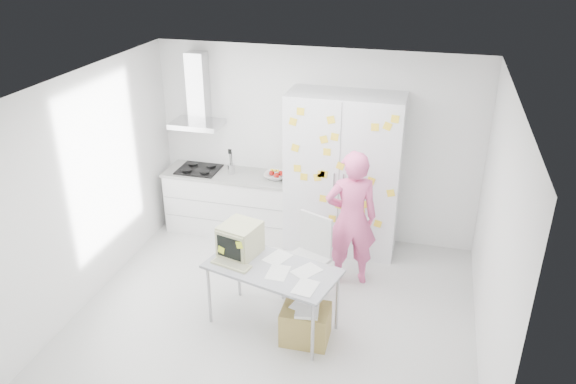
% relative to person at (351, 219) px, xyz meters
% --- Properties ---
extents(floor, '(4.50, 4.00, 0.02)m').
position_rel_person_xyz_m(floor, '(-0.70, -0.85, -0.89)').
color(floor, silver).
rests_on(floor, ground).
extents(walls, '(4.52, 4.01, 2.70)m').
position_rel_person_xyz_m(walls, '(-0.70, -0.13, 0.47)').
color(walls, white).
rests_on(walls, ground).
extents(ceiling, '(4.50, 4.00, 0.02)m').
position_rel_person_xyz_m(ceiling, '(-0.70, -0.85, 1.82)').
color(ceiling, white).
rests_on(ceiling, walls).
extents(counter_run, '(1.84, 0.63, 1.28)m').
position_rel_person_xyz_m(counter_run, '(-1.90, 0.85, -0.41)').
color(counter_run, white).
rests_on(counter_run, ground).
extents(range_hood, '(0.70, 0.48, 1.01)m').
position_rel_person_xyz_m(range_hood, '(-2.35, 0.99, 1.07)').
color(range_hood, silver).
rests_on(range_hood, walls).
extents(tall_cabinet, '(1.50, 0.68, 2.20)m').
position_rel_person_xyz_m(tall_cabinet, '(-0.25, 0.83, 0.22)').
color(tall_cabinet, silver).
rests_on(tall_cabinet, ground).
extents(person, '(0.74, 0.60, 1.77)m').
position_rel_person_xyz_m(person, '(0.00, 0.00, 0.00)').
color(person, '#EB5B96').
rests_on(person, ground).
extents(desk, '(1.56, 1.05, 1.13)m').
position_rel_person_xyz_m(desk, '(-0.95, -1.00, -0.02)').
color(desk, '#92949C').
rests_on(desk, ground).
extents(chair, '(0.62, 0.62, 1.04)m').
position_rel_person_xyz_m(chair, '(-0.42, -0.42, -0.30)').
color(chair, '#BDBCBA').
rests_on(chair, ground).
extents(cardboard_box, '(0.52, 0.42, 0.44)m').
position_rel_person_xyz_m(cardboard_box, '(-0.26, -1.26, -0.67)').
color(cardboard_box, '#AA9349').
rests_on(cardboard_box, ground).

